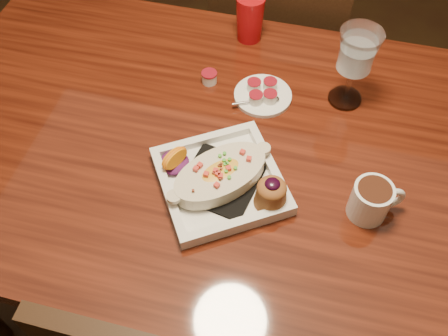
% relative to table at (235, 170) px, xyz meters
% --- Properties ---
extents(floor, '(7.00, 7.00, 0.00)m').
position_rel_table_xyz_m(floor, '(0.00, 0.00, -0.65)').
color(floor, black).
rests_on(floor, ground).
extents(table, '(1.50, 0.90, 0.75)m').
position_rel_table_xyz_m(table, '(0.00, 0.00, 0.00)').
color(table, '#621F0E').
rests_on(table, floor).
extents(chair_far, '(0.42, 0.42, 0.93)m').
position_rel_table_xyz_m(chair_far, '(-0.00, 0.63, -0.15)').
color(chair_far, black).
rests_on(chair_far, floor).
extents(plate, '(0.33, 0.33, 0.08)m').
position_rel_table_xyz_m(plate, '(0.01, -0.12, 0.13)').
color(plate, white).
rests_on(plate, table).
extents(coffee_mug, '(0.11, 0.08, 0.08)m').
position_rel_table_xyz_m(coffee_mug, '(0.30, -0.10, 0.14)').
color(coffee_mug, white).
rests_on(coffee_mug, table).
extents(goblet, '(0.10, 0.10, 0.20)m').
position_rel_table_xyz_m(goblet, '(0.22, 0.20, 0.23)').
color(goblet, silver).
rests_on(goblet, table).
extents(saucer, '(0.14, 0.14, 0.09)m').
position_rel_table_xyz_m(saucer, '(0.03, 0.16, 0.11)').
color(saucer, white).
rests_on(saucer, table).
extents(creamer_loose, '(0.04, 0.04, 0.03)m').
position_rel_table_xyz_m(creamer_loose, '(-0.11, 0.18, 0.11)').
color(creamer_loose, white).
rests_on(creamer_loose, table).
extents(red_tumbler, '(0.07, 0.07, 0.12)m').
position_rel_table_xyz_m(red_tumbler, '(-0.05, 0.37, 0.16)').
color(red_tumbler, '#B60D12').
rests_on(red_tumbler, table).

